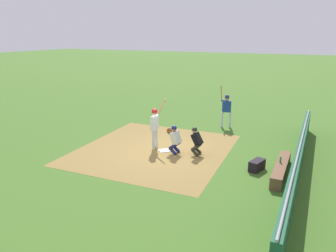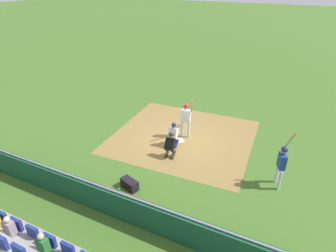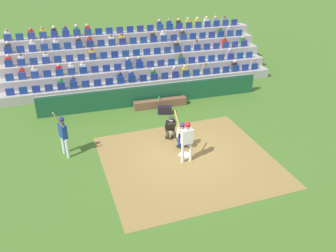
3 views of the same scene
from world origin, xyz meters
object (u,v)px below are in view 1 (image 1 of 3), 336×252
home_plate_marker (164,150)px  water_bottle_on_bench (280,160)px  dugout_bench (281,169)px  batter_at_plate (155,124)px  catcher_crouching (175,138)px  on_deck_batter (226,107)px  equipment_duffel_bag (257,165)px  home_plate_umpire (196,140)px

home_plate_marker → water_bottle_on_bench: bearing=-92.6°
dugout_bench → water_bottle_on_bench: (0.08, 0.06, 0.34)m
batter_at_plate → catcher_crouching: batter_at_plate is taller
catcher_crouching → on_deck_batter: size_ratio=0.56×
catcher_crouching → dugout_bench: (-0.25, -4.52, -0.50)m
home_plate_marker → batter_at_plate: (0.12, 0.52, 1.18)m
water_bottle_on_bench → on_deck_batter: 6.32m
equipment_duffel_bag → on_deck_batter: (5.27, 2.76, 0.97)m
dugout_bench → equipment_duffel_bag: size_ratio=4.00×
batter_at_plate → water_bottle_on_bench: bearing=-93.5°
batter_at_plate → equipment_duffel_bag: 4.83m
home_plate_marker → equipment_duffel_bag: size_ratio=0.59×
dugout_bench → water_bottle_on_bench: size_ratio=12.74×
catcher_crouching → home_plate_umpire: bearing=-74.6°
catcher_crouching → batter_at_plate: bearing=80.6°
home_plate_marker → dugout_bench: size_ratio=0.15×
home_plate_marker → batter_at_plate: batter_at_plate is taller
home_plate_umpire → on_deck_batter: on_deck_batter is taller
home_plate_marker → on_deck_batter: bearing=-16.1°
home_plate_umpire → water_bottle_on_bench: 3.57m
batter_at_plate → dugout_bench: bearing=-94.3°
home_plate_umpire → equipment_duffel_bag: 2.81m
home_plate_marker → equipment_duffel_bag: (-0.32, -4.19, 0.19)m
home_plate_marker → water_bottle_on_bench: (-0.23, -5.01, 0.54)m
dugout_bench → water_bottle_on_bench: 0.35m
dugout_bench → home_plate_marker: bearing=86.5°
batter_at_plate → home_plate_umpire: batter_at_plate is taller
catcher_crouching → water_bottle_on_bench: (-0.16, -4.46, -0.17)m
batter_at_plate → on_deck_batter: bearing=-22.0°
batter_at_plate → equipment_duffel_bag: size_ratio=3.13×
home_plate_umpire → on_deck_batter: (4.76, 0.04, 0.48)m
dugout_bench → on_deck_batter: size_ratio=1.28×
home_plate_umpire → equipment_duffel_bag: (-0.51, -2.72, -0.49)m
home_plate_marker → catcher_crouching: bearing=-96.4°
catcher_crouching → water_bottle_on_bench: size_ratio=5.61×
catcher_crouching → dugout_bench: catcher_crouching is taller
home_plate_marker → water_bottle_on_bench: size_ratio=1.89×
home_plate_marker → home_plate_umpire: home_plate_umpire is taller
dugout_bench → equipment_duffel_bag: 0.89m
water_bottle_on_bench → equipment_duffel_bag: bearing=96.7°
catcher_crouching → dugout_bench: 4.55m
batter_at_plate → catcher_crouching: 1.19m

